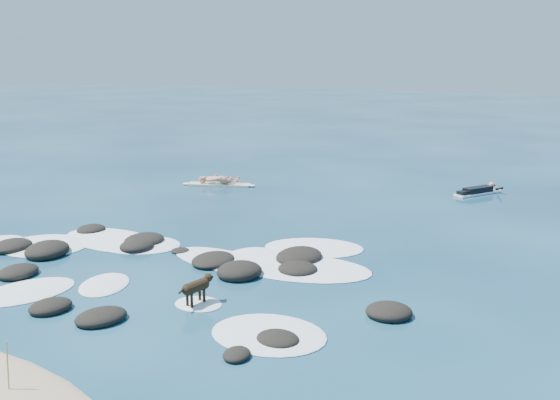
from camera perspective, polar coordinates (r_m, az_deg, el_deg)
The scene contains 6 objects.
ground at distance 17.29m, azimuth -9.51°, elevation -5.24°, with size 160.00×160.00×0.00m, color #0A2642.
reef_rocks at distance 16.63m, azimuth -10.96°, elevation -5.72°, with size 12.84×6.82×0.48m.
breaking_foam at distance 17.04m, azimuth -10.98°, elevation -5.55°, with size 12.00×8.70×0.12m.
standing_surfer_rig at distance 26.26m, azimuth -5.63°, elevation 2.82°, with size 3.11×1.30×1.80m.
paddling_surfer_rig at distance 25.85m, azimuth 17.68°, elevation 0.80°, with size 1.73×2.17×0.42m.
dog at distance 13.92m, azimuth -7.57°, elevation -7.82°, with size 0.43×1.05×0.68m.
Camera 1 is at (9.49, -13.39, 5.42)m, focal length 40.00 mm.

